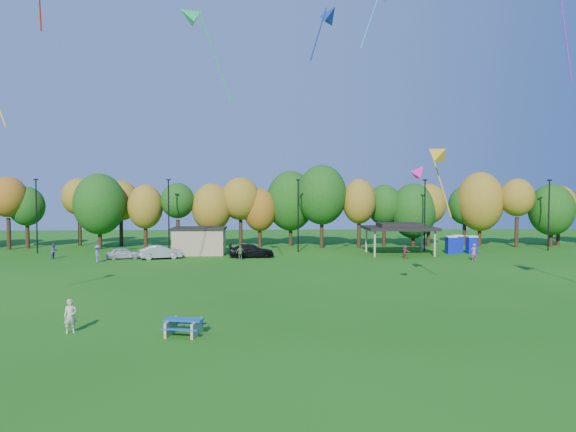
{
  "coord_description": "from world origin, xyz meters",
  "views": [
    {
      "loc": [
        -1.96,
        -23.73,
        7.28
      ],
      "look_at": [
        -0.7,
        6.0,
        5.99
      ],
      "focal_mm": 32.0,
      "sensor_mm": 36.0,
      "label": 1
    }
  ],
  "objects_px": {
    "porta_potties": "(460,244)",
    "car_a": "(123,253)",
    "picnic_table": "(184,326)",
    "car_b": "(161,252)",
    "car_d": "(251,251)",
    "kite_flyer": "(70,316)",
    "car_c": "(163,253)"
  },
  "relations": [
    {
      "from": "kite_flyer",
      "to": "car_c",
      "type": "xyz_separation_m",
      "value": [
        -1.48,
        31.25,
        -0.26
      ]
    },
    {
      "from": "picnic_table",
      "to": "kite_flyer",
      "type": "xyz_separation_m",
      "value": [
        -5.97,
        0.63,
        0.4
      ]
    },
    {
      "from": "porta_potties",
      "to": "car_a",
      "type": "distance_m",
      "value": 39.81
    },
    {
      "from": "porta_potties",
      "to": "car_c",
      "type": "xyz_separation_m",
      "value": [
        -35.36,
        -3.27,
        -0.47
      ]
    },
    {
      "from": "car_a",
      "to": "car_d",
      "type": "xyz_separation_m",
      "value": [
        14.25,
        0.83,
        0.12
      ]
    },
    {
      "from": "kite_flyer",
      "to": "car_b",
      "type": "relative_size",
      "value": 0.39
    },
    {
      "from": "kite_flyer",
      "to": "car_d",
      "type": "xyz_separation_m",
      "value": [
        8.5,
        31.58,
        -0.14
      ]
    },
    {
      "from": "picnic_table",
      "to": "car_c",
      "type": "distance_m",
      "value": 32.74
    },
    {
      "from": "kite_flyer",
      "to": "car_b",
      "type": "bearing_deg",
      "value": 65.46
    },
    {
      "from": "car_a",
      "to": "car_c",
      "type": "distance_m",
      "value": 4.3
    },
    {
      "from": "car_b",
      "to": "porta_potties",
      "type": "bearing_deg",
      "value": -102.91
    },
    {
      "from": "car_b",
      "to": "car_d",
      "type": "bearing_deg",
      "value": -103.54
    },
    {
      "from": "car_a",
      "to": "picnic_table",
      "type": "bearing_deg",
      "value": -176.06
    },
    {
      "from": "porta_potties",
      "to": "car_c",
      "type": "height_order",
      "value": "porta_potties"
    },
    {
      "from": "car_b",
      "to": "car_c",
      "type": "bearing_deg",
      "value": -26.77
    },
    {
      "from": "porta_potties",
      "to": "picnic_table",
      "type": "relative_size",
      "value": 1.68
    },
    {
      "from": "car_a",
      "to": "car_c",
      "type": "bearing_deg",
      "value": -100.02
    },
    {
      "from": "car_b",
      "to": "car_a",
      "type": "bearing_deg",
      "value": 68.26
    },
    {
      "from": "porta_potties",
      "to": "car_b",
      "type": "xyz_separation_m",
      "value": [
        -35.45,
        -3.94,
        -0.34
      ]
    },
    {
      "from": "porta_potties",
      "to": "car_d",
      "type": "bearing_deg",
      "value": -173.41
    },
    {
      "from": "porta_potties",
      "to": "car_c",
      "type": "relative_size",
      "value": 0.83
    },
    {
      "from": "porta_potties",
      "to": "kite_flyer",
      "type": "relative_size",
      "value": 2.1
    },
    {
      "from": "picnic_table",
      "to": "car_a",
      "type": "relative_size",
      "value": 0.6
    },
    {
      "from": "porta_potties",
      "to": "car_b",
      "type": "distance_m",
      "value": 35.67
    },
    {
      "from": "porta_potties",
      "to": "kite_flyer",
      "type": "height_order",
      "value": "porta_potties"
    },
    {
      "from": "car_a",
      "to": "kite_flyer",
      "type": "bearing_deg",
      "value": 174.05
    },
    {
      "from": "car_c",
      "to": "kite_flyer",
      "type": "bearing_deg",
      "value": 175.09
    },
    {
      "from": "porta_potties",
      "to": "picnic_table",
      "type": "bearing_deg",
      "value": -128.45
    },
    {
      "from": "picnic_table",
      "to": "car_d",
      "type": "distance_m",
      "value": 32.32
    },
    {
      "from": "kite_flyer",
      "to": "car_d",
      "type": "bearing_deg",
      "value": 47.46
    },
    {
      "from": "car_a",
      "to": "car_c",
      "type": "xyz_separation_m",
      "value": [
        4.27,
        0.49,
        -0.0
      ]
    },
    {
      "from": "kite_flyer",
      "to": "car_a",
      "type": "height_order",
      "value": "kite_flyer"
    }
  ]
}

